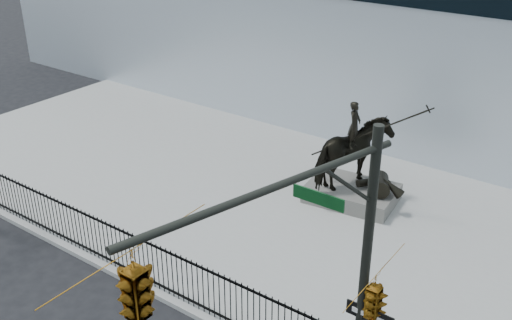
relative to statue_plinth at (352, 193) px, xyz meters
The scene contains 7 objects.
ground 9.20m from the statue_plinth, 105.72° to the right, with size 120.00×120.00×0.00m, color black.
plaza 3.12m from the statue_plinth, 143.39° to the right, with size 30.00×12.00×0.15m, color #9C9C99.
building 12.13m from the statue_plinth, 102.59° to the left, with size 44.00×14.00×9.00m, color silver.
picket_fence 8.01m from the statue_plinth, 108.14° to the right, with size 22.10×0.10×1.50m.
statue_plinth is the anchor object (origin of this frame).
equestrian_statue 1.47m from the statue_plinth, ahead, with size 3.84×2.61×3.27m.
traffic_signal_right 12.37m from the statue_plinth, 69.89° to the right, with size 2.17×6.86×7.00m.
Camera 1 is at (10.57, -8.06, 10.62)m, focal length 42.00 mm.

